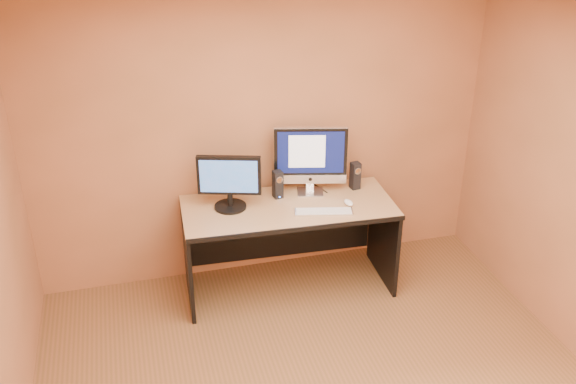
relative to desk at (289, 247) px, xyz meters
name	(u,v)px	position (x,y,z in m)	size (l,w,h in m)	color
walls	(339,255)	(-0.11, -1.56, 0.89)	(4.00, 4.00, 2.60)	#AB6945
ceiling	(348,35)	(-0.11, -1.56, 2.19)	(4.00, 4.00, 0.00)	white
desk	(289,247)	(0.00, 0.00, 0.00)	(1.77, 0.78, 0.82)	tan
imac	(311,161)	(0.25, 0.19, 0.72)	(0.63, 0.23, 0.61)	silver
second_monitor	(229,183)	(-0.48, 0.09, 0.64)	(0.53, 0.27, 0.47)	black
speaker_left	(278,184)	(-0.05, 0.18, 0.53)	(0.08, 0.08, 0.24)	black
speaker_right	(355,176)	(0.65, 0.17, 0.53)	(0.08, 0.08, 0.24)	black
keyboard	(324,211)	(0.25, -0.19, 0.42)	(0.48, 0.13, 0.02)	silver
mouse	(348,202)	(0.49, -0.11, 0.43)	(0.06, 0.11, 0.04)	white
cable_a	(319,187)	(0.35, 0.25, 0.41)	(0.01, 0.01, 0.24)	black
cable_b	(306,186)	(0.24, 0.31, 0.41)	(0.01, 0.01, 0.20)	black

